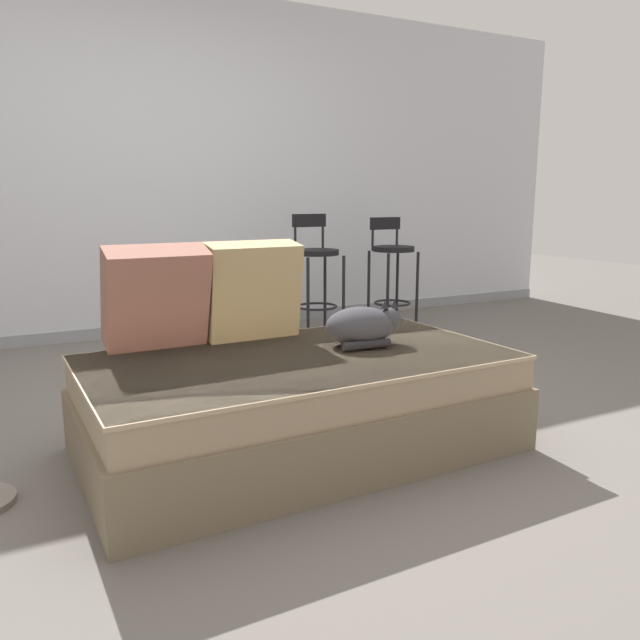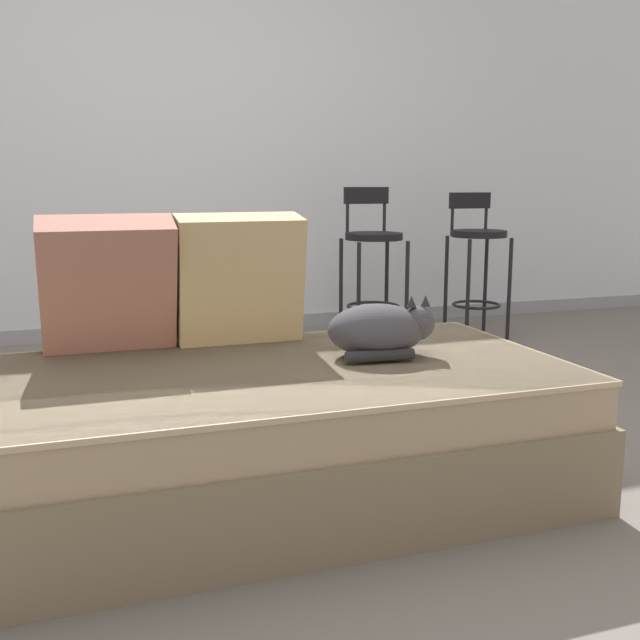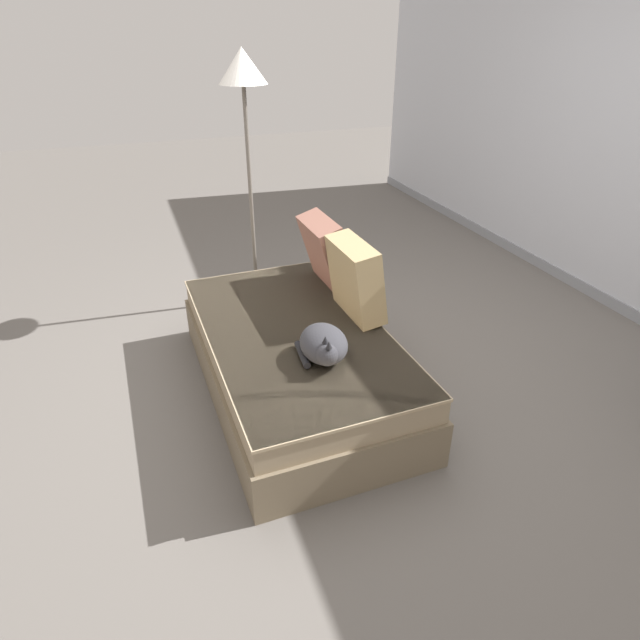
{
  "view_description": "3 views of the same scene",
  "coord_description": "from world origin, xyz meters",
  "px_view_note": "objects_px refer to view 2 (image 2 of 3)",
  "views": [
    {
      "loc": [
        -1.09,
        -2.67,
        1.06
      ],
      "look_at": [
        0.15,
        -0.3,
        0.53
      ],
      "focal_mm": 35.0,
      "sensor_mm": 36.0,
      "label": 1
    },
    {
      "loc": [
        -0.58,
        -2.56,
        0.98
      ],
      "look_at": [
        0.15,
        -0.3,
        0.53
      ],
      "focal_mm": 42.0,
      "sensor_mm": 36.0,
      "label": 2
    },
    {
      "loc": [
        2.49,
        -1.15,
        1.93
      ],
      "look_at": [
        0.15,
        -0.3,
        0.53
      ],
      "focal_mm": 30.0,
      "sensor_mm": 36.0,
      "label": 3
    }
  ],
  "objects_px": {
    "throw_pillow_middle": "(239,278)",
    "throw_pillow_corner": "(108,284)",
    "cat": "(380,330)",
    "couch": "(284,430)",
    "bar_stool_by_doorway": "(477,253)",
    "bar_stool_near_window": "(373,256)"
  },
  "relations": [
    {
      "from": "throw_pillow_middle",
      "to": "throw_pillow_corner",
      "type": "bearing_deg",
      "value": -178.77
    },
    {
      "from": "throw_pillow_corner",
      "to": "cat",
      "type": "relative_size",
      "value": 1.27
    },
    {
      "from": "couch",
      "to": "cat",
      "type": "height_order",
      "value": "cat"
    },
    {
      "from": "throw_pillow_middle",
      "to": "bar_stool_by_doorway",
      "type": "height_order",
      "value": "bar_stool_by_doorway"
    },
    {
      "from": "throw_pillow_corner",
      "to": "couch",
      "type": "bearing_deg",
      "value": -37.7
    },
    {
      "from": "throw_pillow_middle",
      "to": "bar_stool_by_doorway",
      "type": "bearing_deg",
      "value": 40.64
    },
    {
      "from": "couch",
      "to": "throw_pillow_middle",
      "type": "relative_size",
      "value": 3.94
    },
    {
      "from": "throw_pillow_corner",
      "to": "throw_pillow_middle",
      "type": "distance_m",
      "value": 0.44
    },
    {
      "from": "throw_pillow_middle",
      "to": "cat",
      "type": "bearing_deg",
      "value": -41.01
    },
    {
      "from": "throw_pillow_corner",
      "to": "throw_pillow_middle",
      "type": "height_order",
      "value": "throw_pillow_corner"
    },
    {
      "from": "cat",
      "to": "bar_stool_near_window",
      "type": "xyz_separation_m",
      "value": [
        0.75,
        1.92,
        0.03
      ]
    },
    {
      "from": "couch",
      "to": "cat",
      "type": "bearing_deg",
      "value": 8.34
    },
    {
      "from": "throw_pillow_corner",
      "to": "bar_stool_near_window",
      "type": "relative_size",
      "value": 0.49
    },
    {
      "from": "couch",
      "to": "throw_pillow_middle",
      "type": "height_order",
      "value": "throw_pillow_middle"
    },
    {
      "from": "bar_stool_near_window",
      "to": "bar_stool_by_doorway",
      "type": "relative_size",
      "value": 1.04
    },
    {
      "from": "bar_stool_near_window",
      "to": "throw_pillow_corner",
      "type": "bearing_deg",
      "value": -134.83
    },
    {
      "from": "throw_pillow_middle",
      "to": "bar_stool_near_window",
      "type": "bearing_deg",
      "value": 54.18
    },
    {
      "from": "bar_stool_near_window",
      "to": "bar_stool_by_doorway",
      "type": "distance_m",
      "value": 0.7
    },
    {
      "from": "couch",
      "to": "bar_stool_near_window",
      "type": "distance_m",
      "value": 2.28
    },
    {
      "from": "cat",
      "to": "bar_stool_near_window",
      "type": "bearing_deg",
      "value": 68.7
    },
    {
      "from": "throw_pillow_middle",
      "to": "cat",
      "type": "relative_size",
      "value": 1.26
    },
    {
      "from": "couch",
      "to": "bar_stool_by_doorway",
      "type": "relative_size",
      "value": 1.98
    }
  ]
}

